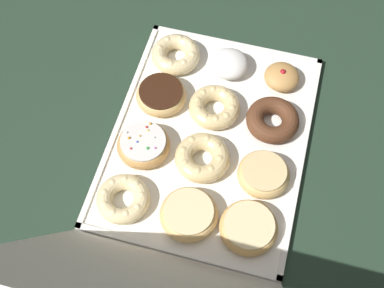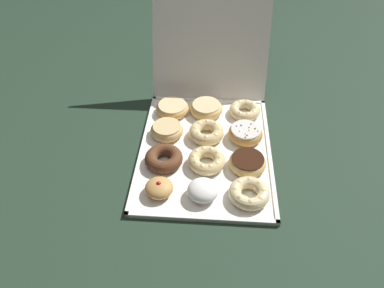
{
  "view_description": "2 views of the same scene",
  "coord_description": "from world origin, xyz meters",
  "px_view_note": "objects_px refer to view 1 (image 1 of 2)",
  "views": [
    {
      "loc": [
        -0.11,
        0.55,
        0.99
      ],
      "look_at": [
        0.03,
        0.04,
        0.03
      ],
      "focal_mm": 48.19,
      "sensor_mm": 36.0,
      "label": 1
    },
    {
      "loc": [
        0.01,
        -0.85,
        0.83
      ],
      "look_at": [
        -0.04,
        -0.01,
        0.04
      ],
      "focal_mm": 34.28,
      "sensor_mm": 36.0,
      "label": 2
    }
  ],
  "objects_px": {
    "glazed_ring_donut_6": "(264,174)",
    "cruller_donut_4": "(215,107)",
    "powdered_filled_donut_1": "(230,64)",
    "donut_box": "(209,138)",
    "glazed_ring_donut_9": "(249,227)",
    "sprinkle_donut_8": "(144,145)",
    "chocolate_frosted_donut_5": "(161,95)",
    "jelly_filled_donut_0": "(282,77)",
    "cruller_donut_11": "(123,199)",
    "chocolate_cake_ring_donut_3": "(273,120)",
    "cruller_donut_7": "(201,157)",
    "cruller_donut_2": "(176,54)",
    "glazed_ring_donut_10": "(189,214)"
  },
  "relations": [
    {
      "from": "sprinkle_donut_8",
      "to": "glazed_ring_donut_9",
      "type": "distance_m",
      "value": 0.28
    },
    {
      "from": "powdered_filled_donut_1",
      "to": "cruller_donut_2",
      "type": "bearing_deg",
      "value": 1.12
    },
    {
      "from": "chocolate_frosted_donut_5",
      "to": "glazed_ring_donut_6",
      "type": "relative_size",
      "value": 1.03
    },
    {
      "from": "powdered_filled_donut_1",
      "to": "chocolate_frosted_donut_5",
      "type": "height_order",
      "value": "powdered_filled_donut_1"
    },
    {
      "from": "glazed_ring_donut_6",
      "to": "cruller_donut_4",
      "type": "bearing_deg",
      "value": -44.28
    },
    {
      "from": "donut_box",
      "to": "cruller_donut_2",
      "type": "bearing_deg",
      "value": -55.31
    },
    {
      "from": "chocolate_cake_ring_donut_3",
      "to": "cruller_donut_11",
      "type": "relative_size",
      "value": 1.07
    },
    {
      "from": "chocolate_frosted_donut_5",
      "to": "cruller_donut_7",
      "type": "bearing_deg",
      "value": 134.34
    },
    {
      "from": "donut_box",
      "to": "chocolate_frosted_donut_5",
      "type": "height_order",
      "value": "chocolate_frosted_donut_5"
    },
    {
      "from": "jelly_filled_donut_0",
      "to": "cruller_donut_11",
      "type": "height_order",
      "value": "jelly_filled_donut_0"
    },
    {
      "from": "jelly_filled_donut_0",
      "to": "glazed_ring_donut_10",
      "type": "bearing_deg",
      "value": 72.57
    },
    {
      "from": "glazed_ring_donut_9",
      "to": "sprinkle_donut_8",
      "type": "bearing_deg",
      "value": -25.56
    },
    {
      "from": "cruller_donut_7",
      "to": "cruller_donut_4",
      "type": "bearing_deg",
      "value": -88.48
    },
    {
      "from": "glazed_ring_donut_6",
      "to": "cruller_donut_7",
      "type": "relative_size",
      "value": 0.94
    },
    {
      "from": "cruller_donut_11",
      "to": "chocolate_cake_ring_donut_3",
      "type": "bearing_deg",
      "value": -134.59
    },
    {
      "from": "glazed_ring_donut_6",
      "to": "sprinkle_donut_8",
      "type": "relative_size",
      "value": 0.97
    },
    {
      "from": "donut_box",
      "to": "glazed_ring_donut_9",
      "type": "bearing_deg",
      "value": 123.78
    },
    {
      "from": "chocolate_cake_ring_donut_3",
      "to": "chocolate_frosted_donut_5",
      "type": "height_order",
      "value": "chocolate_cake_ring_donut_3"
    },
    {
      "from": "cruller_donut_2",
      "to": "chocolate_frosted_donut_5",
      "type": "bearing_deg",
      "value": 89.71
    },
    {
      "from": "chocolate_frosted_donut_5",
      "to": "glazed_ring_donut_6",
      "type": "xyz_separation_m",
      "value": [
        -0.26,
        0.13,
        0.0
      ]
    },
    {
      "from": "cruller_donut_4",
      "to": "glazed_ring_donut_6",
      "type": "bearing_deg",
      "value": 135.72
    },
    {
      "from": "powdered_filled_donut_1",
      "to": "glazed_ring_donut_6",
      "type": "bearing_deg",
      "value": 116.96
    },
    {
      "from": "jelly_filled_donut_0",
      "to": "cruller_donut_11",
      "type": "distance_m",
      "value": 0.46
    },
    {
      "from": "donut_box",
      "to": "glazed_ring_donut_10",
      "type": "height_order",
      "value": "glazed_ring_donut_10"
    },
    {
      "from": "chocolate_cake_ring_donut_3",
      "to": "cruller_donut_4",
      "type": "distance_m",
      "value": 0.13
    },
    {
      "from": "glazed_ring_donut_6",
      "to": "cruller_donut_7",
      "type": "height_order",
      "value": "cruller_donut_7"
    },
    {
      "from": "cruller_donut_4",
      "to": "jelly_filled_donut_0",
      "type": "bearing_deg",
      "value": -137.39
    },
    {
      "from": "powdered_filled_donut_1",
      "to": "donut_box",
      "type": "bearing_deg",
      "value": 89.64
    },
    {
      "from": "glazed_ring_donut_9",
      "to": "donut_box",
      "type": "bearing_deg",
      "value": -56.22
    },
    {
      "from": "sprinkle_donut_8",
      "to": "cruller_donut_7",
      "type": "bearing_deg",
      "value": -178.67
    },
    {
      "from": "glazed_ring_donut_6",
      "to": "glazed_ring_donut_10",
      "type": "height_order",
      "value": "glazed_ring_donut_10"
    },
    {
      "from": "powdered_filled_donut_1",
      "to": "chocolate_cake_ring_donut_3",
      "type": "distance_m",
      "value": 0.17
    },
    {
      "from": "glazed_ring_donut_6",
      "to": "donut_box",
      "type": "bearing_deg",
      "value": -27.04
    },
    {
      "from": "chocolate_frosted_donut_5",
      "to": "glazed_ring_donut_6",
      "type": "distance_m",
      "value": 0.29
    },
    {
      "from": "cruller_donut_2",
      "to": "chocolate_cake_ring_donut_3",
      "type": "height_order",
      "value": "same"
    },
    {
      "from": "cruller_donut_2",
      "to": "sprinkle_donut_8",
      "type": "distance_m",
      "value": 0.25
    },
    {
      "from": "jelly_filled_donut_0",
      "to": "powdered_filled_donut_1",
      "type": "height_order",
      "value": "powdered_filled_donut_1"
    },
    {
      "from": "glazed_ring_donut_9",
      "to": "glazed_ring_donut_10",
      "type": "bearing_deg",
      "value": 2.12
    },
    {
      "from": "glazed_ring_donut_6",
      "to": "cruller_donut_7",
      "type": "bearing_deg",
      "value": -1.66
    },
    {
      "from": "chocolate_cake_ring_donut_3",
      "to": "donut_box",
      "type": "bearing_deg",
      "value": 28.03
    },
    {
      "from": "cruller_donut_4",
      "to": "sprinkle_donut_8",
      "type": "bearing_deg",
      "value": 47.18
    },
    {
      "from": "jelly_filled_donut_0",
      "to": "cruller_donut_11",
      "type": "relative_size",
      "value": 0.74
    },
    {
      "from": "chocolate_cake_ring_donut_3",
      "to": "cruller_donut_7",
      "type": "distance_m",
      "value": 0.18
    },
    {
      "from": "sprinkle_donut_8",
      "to": "chocolate_frosted_donut_5",
      "type": "bearing_deg",
      "value": -89.65
    },
    {
      "from": "glazed_ring_donut_6",
      "to": "cruller_donut_11",
      "type": "relative_size",
      "value": 1.0
    },
    {
      "from": "cruller_donut_2",
      "to": "glazed_ring_donut_9",
      "type": "distance_m",
      "value": 0.45
    },
    {
      "from": "donut_box",
      "to": "chocolate_frosted_donut_5",
      "type": "relative_size",
      "value": 4.8
    },
    {
      "from": "chocolate_cake_ring_donut_3",
      "to": "glazed_ring_donut_10",
      "type": "height_order",
      "value": "same"
    },
    {
      "from": "chocolate_frosted_donut_5",
      "to": "cruller_donut_11",
      "type": "bearing_deg",
      "value": 89.55
    },
    {
      "from": "cruller_donut_2",
      "to": "glazed_ring_donut_9",
      "type": "xyz_separation_m",
      "value": [
        -0.26,
        0.38,
        -0.0
      ]
    }
  ]
}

